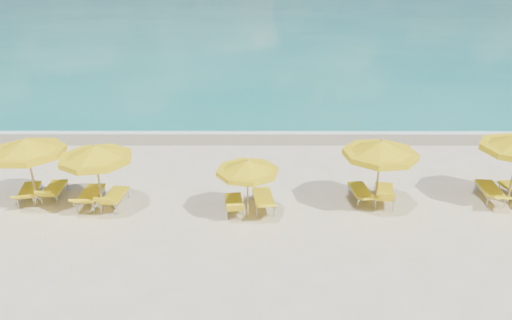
{
  "coord_description": "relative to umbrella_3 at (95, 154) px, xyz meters",
  "views": [
    {
      "loc": [
        0.04,
        -15.2,
        8.14
      ],
      "look_at": [
        0.0,
        1.5,
        1.2
      ],
      "focal_mm": 35.0,
      "sensor_mm": 36.0,
      "label": 1
    }
  ],
  "objects": [
    {
      "name": "whitecap_far",
      "position": [
        13.24,
        24.12,
        -2.08
      ],
      "size": [
        18.0,
        0.3,
        0.05
      ],
      "primitive_type": "cube",
      "color": "white",
      "rests_on": "ground"
    },
    {
      "name": "lounger_6_left",
      "position": [
        13.56,
        0.82,
        -1.85
      ],
      "size": [
        0.79,
        2.05,
        0.73
      ],
      "rotation": [
        0.0,
        0.0,
        -0.08
      ],
      "color": "#A5A8AD",
      "rests_on": "ground"
    },
    {
      "name": "lounger_3_left",
      "position": [
        -0.51,
        0.43,
        -1.84
      ],
      "size": [
        0.67,
        1.97,
        0.82
      ],
      "rotation": [
        0.0,
        0.0,
        0.0
      ],
      "color": "#A5A8AD",
      "rests_on": "ground"
    },
    {
      "name": "whitecap_near",
      "position": [
        -0.76,
        17.12,
        -2.08
      ],
      "size": [
        14.0,
        0.36,
        0.05
      ],
      "primitive_type": "cube",
      "color": "white",
      "rests_on": "ground"
    },
    {
      "name": "lounger_5_left",
      "position": [
        8.96,
        0.77,
        -1.86
      ],
      "size": [
        0.8,
        1.9,
        0.66
      ],
      "rotation": [
        0.0,
        0.0,
        0.11
      ],
      "color": "#A5A8AD",
      "rests_on": "ground"
    },
    {
      "name": "lounger_2_right",
      "position": [
        -1.96,
        0.91,
        -1.86
      ],
      "size": [
        0.69,
        1.81,
        0.81
      ],
      "rotation": [
        0.0,
        0.0,
        0.05
      ],
      "color": "#A5A8AD",
      "rests_on": "ground"
    },
    {
      "name": "lounger_4_left",
      "position": [
        4.5,
        -0.13,
        -1.86
      ],
      "size": [
        0.74,
        1.74,
        0.84
      ],
      "rotation": [
        0.0,
        0.0,
        0.1
      ],
      "color": "#A5A8AD",
      "rests_on": "ground"
    },
    {
      "name": "ocean",
      "position": [
        5.24,
        48.12,
        -2.08
      ],
      "size": [
        120.0,
        80.0,
        0.3
      ],
      "primitive_type": "cube",
      "color": "#167E73",
      "rests_on": "ground"
    },
    {
      "name": "foam_line",
      "position": [
        5.24,
        8.32,
        -2.08
      ],
      "size": [
        120.0,
        1.2,
        0.03
      ],
      "primitive_type": "cube",
      "color": "white",
      "rests_on": "ground"
    },
    {
      "name": "lounger_3_right",
      "position": [
        0.35,
        0.3,
        -1.85
      ],
      "size": [
        0.75,
        1.85,
        0.87
      ],
      "rotation": [
        0.0,
        0.0,
        -0.08
      ],
      "color": "#A5A8AD",
      "rests_on": "ground"
    },
    {
      "name": "umbrella_4",
      "position": [
        4.97,
        -0.4,
        -0.3
      ],
      "size": [
        2.41,
        2.41,
        2.08
      ],
      "rotation": [
        0.0,
        0.0,
        0.19
      ],
      "color": "tan",
      "rests_on": "ground"
    },
    {
      "name": "umbrella_5",
      "position": [
        9.35,
        0.2,
        0.09
      ],
      "size": [
        3.07,
        3.07,
        2.55
      ],
      "rotation": [
        0.0,
        0.0,
        -0.26
      ],
      "color": "tan",
      "rests_on": "ground"
    },
    {
      "name": "wet_sand_band",
      "position": [
        5.24,
        7.52,
        -2.08
      ],
      "size": [
        120.0,
        2.6,
        0.01
      ],
      "primitive_type": "cube",
      "color": "tan",
      "rests_on": "ground"
    },
    {
      "name": "umbrella_3",
      "position": [
        0.0,
        0.0,
        0.0
      ],
      "size": [
        2.82,
        2.82,
        2.44
      ],
      "rotation": [
        0.0,
        0.0,
        -0.19
      ],
      "color": "tan",
      "rests_on": "ground"
    },
    {
      "name": "umbrella_2",
      "position": [
        -2.39,
        0.38,
        0.08
      ],
      "size": [
        3.28,
        3.28,
        2.53
      ],
      "rotation": [
        0.0,
        0.0,
        -0.4
      ],
      "color": "tan",
      "rests_on": "ground"
    },
    {
      "name": "ground_plane",
      "position": [
        5.24,
        0.12,
        -2.08
      ],
      "size": [
        120.0,
        120.0,
        0.0
      ],
      "primitive_type": "plane",
      "color": "beige"
    },
    {
      "name": "lounger_4_right",
      "position": [
        5.5,
        0.12,
        -1.84
      ],
      "size": [
        0.85,
        2.05,
        0.79
      ],
      "rotation": [
        0.0,
        0.0,
        0.1
      ],
      "color": "#A5A8AD",
      "rests_on": "ground"
    },
    {
      "name": "lounger_2_left",
      "position": [
        -2.79,
        0.76,
        -1.86
      ],
      "size": [
        0.94,
        1.92,
        0.73
      ],
      "rotation": [
        0.0,
        0.0,
        0.19
      ],
      "color": "#A5A8AD",
      "rests_on": "ground"
    },
    {
      "name": "lounger_5_right",
      "position": [
        9.73,
        0.58,
        -1.84
      ],
      "size": [
        1.01,
        1.97,
        0.93
      ],
      "rotation": [
        0.0,
        0.0,
        -0.21
      ],
      "color": "#A5A8AD",
      "rests_on": "ground"
    }
  ]
}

